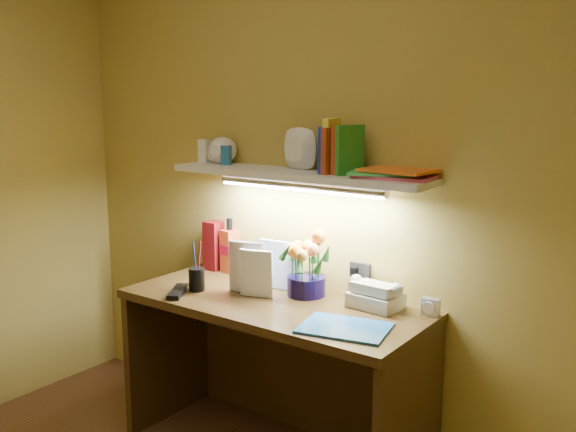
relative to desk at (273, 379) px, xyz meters
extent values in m
cube|color=#34210E|center=(0.00, 0.00, 0.00)|extent=(1.40, 0.60, 0.75)
cube|color=silver|center=(0.65, 0.23, 0.41)|extent=(0.08, 0.04, 0.07)
cube|color=#56090C|center=(-0.57, 0.24, 0.50)|extent=(0.09, 0.09, 0.26)
cylinder|color=black|center=(-0.38, -0.09, 0.47)|extent=(0.08, 0.08, 0.18)
cube|color=black|center=(-0.41, -0.18, 0.39)|extent=(0.16, 0.20, 0.02)
cube|color=#2265AA|center=(0.45, -0.12, 0.38)|extent=(0.39, 0.32, 0.01)
imported|color=beige|center=(-0.26, 0.00, 0.50)|extent=(0.18, 0.06, 0.24)
imported|color=white|center=(-0.17, -0.02, 0.48)|extent=(0.16, 0.06, 0.22)
cube|color=white|center=(0.00, 0.18, 0.93)|extent=(1.30, 0.25, 0.03)
imported|color=white|center=(-0.48, 0.16, 0.99)|extent=(0.15, 0.15, 0.11)
imported|color=white|center=(-0.51, 0.17, 0.98)|extent=(0.10, 0.10, 0.08)
imported|color=white|center=(-0.02, 0.19, 0.96)|extent=(0.22, 0.22, 0.05)
cube|color=white|center=(-0.60, 0.22, 1.00)|extent=(0.06, 0.05, 0.12)
cube|color=#2265AA|center=(-0.43, 0.19, 0.99)|extent=(0.05, 0.04, 0.10)
cube|color=#9F3717|center=(0.22, 0.20, 1.04)|extent=(0.05, 0.14, 0.20)
cube|color=yellow|center=(0.17, 0.20, 1.06)|extent=(0.06, 0.15, 0.24)
cube|color=#172E98|center=(0.15, 0.20, 1.04)|extent=(0.06, 0.15, 0.20)
cube|color=#288427|center=(0.28, 0.18, 1.05)|extent=(0.07, 0.14, 0.21)
cube|color=#9F3717|center=(0.19, 0.19, 1.04)|extent=(0.05, 0.14, 0.20)
cube|color=#D34D77|center=(0.48, 0.22, 0.95)|extent=(0.35, 0.27, 0.01)
cube|color=#46CE63|center=(0.43, 0.19, 0.96)|extent=(0.31, 0.26, 0.01)
cube|color=orange|center=(0.50, 0.20, 0.97)|extent=(0.30, 0.23, 0.01)
camera|label=1|loc=(1.67, -2.18, 1.27)|focal=40.00mm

